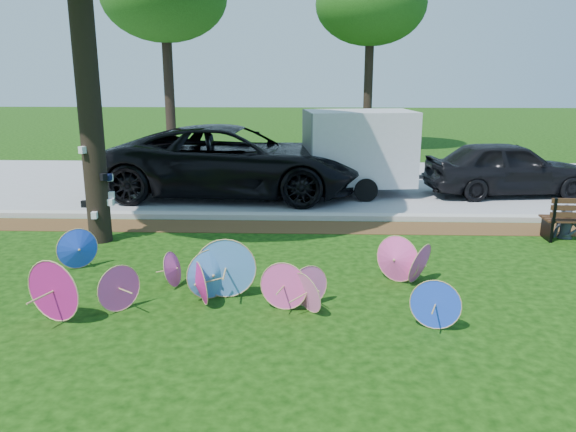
% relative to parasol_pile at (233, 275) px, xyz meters
% --- Properties ---
extents(ground, '(90.00, 90.00, 0.00)m').
position_rel_parasol_pile_xyz_m(ground, '(0.25, -0.58, -0.37)').
color(ground, black).
rests_on(ground, ground).
extents(mulch_strip, '(90.00, 1.00, 0.01)m').
position_rel_parasol_pile_xyz_m(mulch_strip, '(0.25, 3.92, -0.36)').
color(mulch_strip, '#472D16').
rests_on(mulch_strip, ground).
extents(curb, '(90.00, 0.30, 0.12)m').
position_rel_parasol_pile_xyz_m(curb, '(0.25, 4.62, -0.31)').
color(curb, '#B7B5AD').
rests_on(curb, ground).
extents(street, '(90.00, 8.00, 0.01)m').
position_rel_parasol_pile_xyz_m(street, '(0.25, 8.77, -0.36)').
color(street, gray).
rests_on(street, ground).
extents(parasol_pile, '(6.27, 2.47, 0.91)m').
position_rel_parasol_pile_xyz_m(parasol_pile, '(0.00, 0.00, 0.00)').
color(parasol_pile, pink).
rests_on(parasol_pile, ground).
extents(black_van, '(6.86, 3.41, 1.87)m').
position_rel_parasol_pile_xyz_m(black_van, '(-0.92, 7.04, 0.57)').
color(black_van, black).
rests_on(black_van, ground).
extents(dark_pickup, '(4.48, 2.25, 1.46)m').
position_rel_parasol_pile_xyz_m(dark_pickup, '(6.41, 7.36, 0.36)').
color(dark_pickup, black).
rests_on(dark_pickup, ground).
extents(cargo_trailer, '(2.98, 2.11, 2.54)m').
position_rel_parasol_pile_xyz_m(cargo_trailer, '(2.44, 7.30, 0.90)').
color(cargo_trailer, silver).
rests_on(cargo_trailer, ground).
extents(person_left, '(0.57, 0.48, 1.32)m').
position_rel_parasol_pile_xyz_m(person_left, '(6.24, 3.30, 0.29)').
color(person_left, '#393E4D').
rests_on(person_left, ground).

